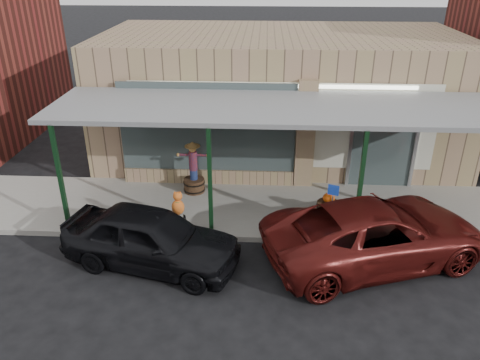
# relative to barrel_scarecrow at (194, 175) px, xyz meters

# --- Properties ---
(ground) EXTENTS (120.00, 120.00, 0.00)m
(ground) POSITION_rel_barrel_scarecrow_xyz_m (2.56, -4.43, -0.69)
(ground) COLOR black
(ground) RESTS_ON ground
(sidewalk) EXTENTS (40.00, 3.20, 0.15)m
(sidewalk) POSITION_rel_barrel_scarecrow_xyz_m (2.56, -0.83, -0.61)
(sidewalk) COLOR gray
(sidewalk) RESTS_ON ground
(storefront) EXTENTS (12.00, 6.25, 4.20)m
(storefront) POSITION_rel_barrel_scarecrow_xyz_m (2.56, 3.73, 1.41)
(storefront) COLOR #93735A
(storefront) RESTS_ON ground
(awning) EXTENTS (12.00, 3.00, 3.04)m
(awning) POSITION_rel_barrel_scarecrow_xyz_m (2.56, -0.87, 2.32)
(awning) COLOR slate
(awning) RESTS_ON ground
(block_buildings_near) EXTENTS (61.00, 8.00, 8.00)m
(block_buildings_near) POSITION_rel_barrel_scarecrow_xyz_m (4.57, 4.77, 3.08)
(block_buildings_near) COLOR maroon
(block_buildings_near) RESTS_ON ground
(barrel_scarecrow) EXTENTS (0.93, 0.79, 1.59)m
(barrel_scarecrow) POSITION_rel_barrel_scarecrow_xyz_m (0.00, 0.00, 0.00)
(barrel_scarecrow) COLOR #46321C
(barrel_scarecrow) RESTS_ON sidewalk
(barrel_pumpkin) EXTENTS (0.71, 0.71, 0.72)m
(barrel_pumpkin) POSITION_rel_barrel_scarecrow_xyz_m (3.82, -1.23, -0.28)
(barrel_pumpkin) COLOR #46321C
(barrel_pumpkin) RESTS_ON sidewalk
(handicap_sign) EXTENTS (0.26, 0.11, 1.32)m
(handicap_sign) POSITION_rel_barrel_scarecrow_xyz_m (3.78, -2.03, 0.31)
(handicap_sign) COLOR gray
(handicap_sign) RESTS_ON sidewalk
(parked_sedan) EXTENTS (4.41, 2.62, 1.53)m
(parked_sedan) POSITION_rel_barrel_scarecrow_xyz_m (-0.49, -3.43, 0.02)
(parked_sedan) COLOR black
(parked_sedan) RESTS_ON ground
(car_maroon) EXTENTS (5.75, 3.97, 1.46)m
(car_maroon) POSITION_rel_barrel_scarecrow_xyz_m (4.70, -2.98, 0.04)
(car_maroon) COLOR #541310
(car_maroon) RESTS_ON ground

